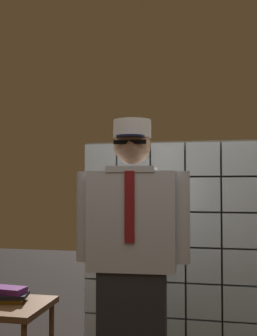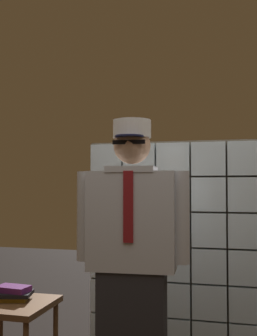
% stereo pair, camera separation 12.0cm
% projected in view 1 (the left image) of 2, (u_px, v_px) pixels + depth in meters
% --- Properties ---
extents(glass_block_wall, '(1.68, 0.10, 1.68)m').
position_uv_depth(glass_block_wall, '(186.00, 247.00, 3.36)').
color(glass_block_wall, silver).
rests_on(glass_block_wall, ground).
extents(standing_person, '(0.68, 0.29, 1.69)m').
position_uv_depth(standing_person, '(132.00, 258.00, 2.49)').
color(standing_person, '#28282D').
rests_on(standing_person, ground).
extents(side_table, '(0.52, 0.52, 0.52)m').
position_uv_depth(side_table, '(8.00, 314.00, 2.84)').
color(side_table, brown).
rests_on(side_table, ground).
extents(book_stack, '(0.28, 0.24, 0.10)m').
position_uv_depth(book_stack, '(9.00, 295.00, 2.89)').
color(book_stack, olive).
rests_on(book_stack, side_table).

